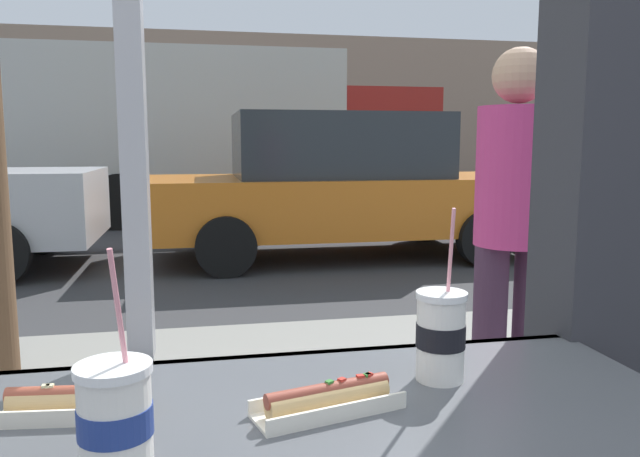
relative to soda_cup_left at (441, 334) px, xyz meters
The scene contains 10 objects.
ground_plane 8.25m from the soda_cup_left, 93.91° to the left, with size 60.00×60.00×0.00m, color #38383A.
sidewalk_strip 2.09m from the soda_cup_left, 107.52° to the left, with size 16.00×2.80×0.13m, color gray.
building_facade_far 18.53m from the soda_cup_left, 91.73° to the left, with size 28.00×1.20×4.62m, color gray.
soda_cup_left is the anchor object (origin of this frame).
soda_cup_right 0.60m from the soda_cup_left, 156.61° to the right, with size 0.10×0.10×0.31m.
hotdog_tray_near 0.26m from the soda_cup_left, 157.03° to the right, with size 0.26×0.15×0.05m.
hotdog_tray_far 0.65m from the soda_cup_left, behind, with size 0.24×0.11×0.05m.
parked_car_orange 6.43m from the soda_cup_left, 78.58° to the left, with size 4.67×2.05×1.73m.
box_truck 10.43m from the soda_cup_left, 89.53° to the left, with size 7.20×2.44×2.95m.
pedestrian 1.51m from the soda_cup_left, 56.63° to the left, with size 0.32×0.32×1.63m.
Camera 1 is at (0.12, -1.22, 1.39)m, focal length 34.83 mm.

